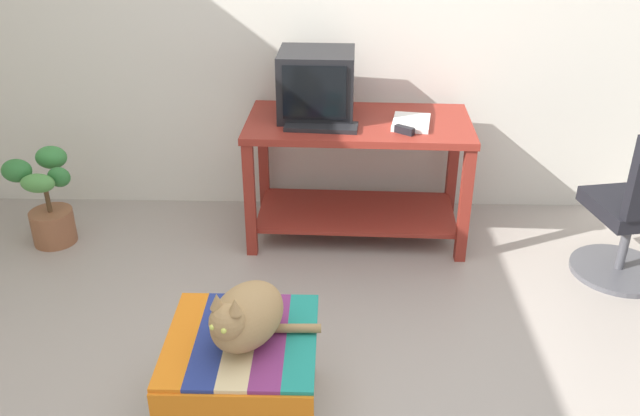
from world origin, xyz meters
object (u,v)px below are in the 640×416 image
Objects in this scene: cat at (246,317)px; potted_plant at (47,202)px; tv_monitor at (317,85)px; ottoman_with_blanket at (244,377)px; stapler at (405,130)px; book at (411,122)px; keyboard at (321,127)px; office_chair at (639,216)px; desk at (358,158)px.

cat reaches higher than potted_plant.
tv_monitor reaches higher than cat.
ottoman_with_blanket is at bearing 161.24° from cat.
book is at bearing 18.23° from stapler.
stapler reaches higher than keyboard.
keyboard is at bearing -79.19° from tv_monitor.
ottoman_with_blanket is at bearing 17.98° from office_chair.
ottoman_with_blanket is at bearing -46.42° from potted_plant.
cat is 2.22m from office_chair.
potted_plant is at bearing -170.13° from tv_monitor.
tv_monitor is 0.94× the size of cat.
tv_monitor is 1.08× the size of keyboard.
book is 1.71m from cat.
desk is 1.54m from office_chair.
cat is (-0.46, -1.58, 0.02)m from desk.
keyboard is 3.64× the size of stapler.
ottoman_with_blanket is 2.23m from office_chair.
ottoman_with_blanket is (-0.28, -1.41, -0.54)m from keyboard.
keyboard is 1.68m from potted_plant.
keyboard is at bearing 103.73° from cat.
stapler is (0.48, -0.27, -0.16)m from tv_monitor.
office_chair reaches higher than potted_plant.
ottoman_with_blanket is 0.32m from cat.
tv_monitor is at bearing 103.69° from keyboard.
potted_plant is (-1.57, -0.22, -0.65)m from tv_monitor.
keyboard is 1.54m from ottoman_with_blanket.
office_chair is at bearing 28.86° from ottoman_with_blanket.
cat is at bearing -107.03° from book.
tv_monitor is 0.78× the size of potted_plant.
book reaches higher than desk.
potted_plant is (-1.82, -0.16, -0.23)m from desk.
ottoman_with_blanket is (-0.49, -1.55, -0.30)m from desk.
desk is 3.24× the size of keyboard.
office_chair is 8.09× the size of stapler.
desk is at bearing 4.89° from potted_plant.
keyboard is at bearing 78.89° from ottoman_with_blanket.
tv_monitor is 1.55× the size of book.
desk is 0.40m from stapler.
keyboard is 0.51m from book.
tv_monitor is 0.27m from keyboard.
keyboard is (0.03, -0.20, -0.17)m from tv_monitor.
book is 0.46× the size of ottoman_with_blanket.
keyboard is at bearing 0.54° from potted_plant.
potted_plant is at bearing 133.58° from ottoman_with_blanket.
stapler is (0.45, -0.06, 0.01)m from keyboard.
potted_plant is 3.30m from office_chair.
potted_plant is at bearing 126.02° from stapler.
ottoman_with_blanket is at bearing -96.70° from tv_monitor.
keyboard is 0.87× the size of cat.
keyboard is at bearing -22.33° from office_chair.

